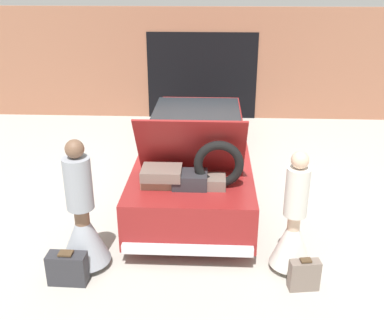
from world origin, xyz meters
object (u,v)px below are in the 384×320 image
Objects in this scene: car at (196,150)px; suitcase_beside_left_person at (68,268)px; person_right at (293,229)px; suitcase_beside_right_person at (304,275)px; person_left at (83,223)px.

car reaches higher than suitcase_beside_left_person.
suitcase_beside_left_person is (-2.79, -0.43, -0.38)m from person_right.
person_left is at bearing 172.73° from suitcase_beside_right_person.
person_right is at bearing 8.69° from suitcase_beside_left_person.
car is 3.34× the size of person_right.
person_left is at bearing 82.90° from person_right.
person_right is 3.40× the size of suitcase_beside_left_person.
car is at bearing 64.60° from suitcase_beside_left_person.
suitcase_beside_right_person is (1.43, -3.06, -0.40)m from car.
person_right is at bearing -63.29° from car.
car is 11.34× the size of suitcase_beside_left_person.
person_left is 2.82m from suitcase_beside_right_person.
person_right reaches higher than suitcase_beside_right_person.
car reaches higher than suitcase_beside_right_person.
suitcase_beside_left_person is 2.89m from suitcase_beside_right_person.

